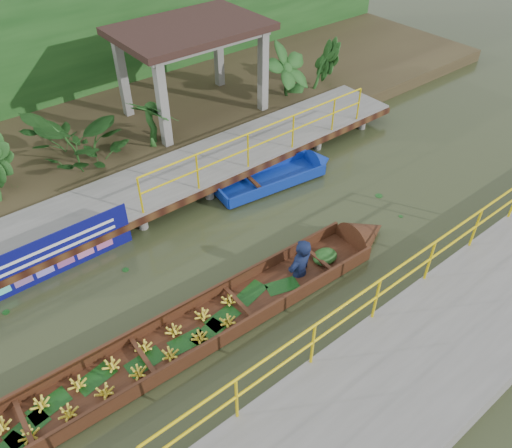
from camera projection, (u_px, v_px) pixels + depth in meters
ground at (241, 270)px, 11.29m from camera, size 80.00×80.00×0.00m
land_strip at (96, 132)px, 15.63m from camera, size 30.00×8.00×0.45m
far_dock at (162, 184)px, 13.04m from camera, size 16.00×2.06×1.66m
near_dock at (425, 362)px, 9.06m from camera, size 18.00×2.40×1.73m
pavilion at (190, 38)px, 14.68m from camera, size 4.40×3.00×3.00m
foliage_backdrop at (51, 53)px, 15.98m from camera, size 30.00×0.80×4.00m
vendor_boat at (208, 320)px, 9.87m from camera, size 10.82×1.45×2.35m
moored_blue_boat at (296, 171)px, 14.10m from camera, size 3.72×1.38×0.87m
blue_banner at (54, 255)px, 10.86m from camera, size 3.58×0.04×1.12m
tropical_plants at (148, 118)px, 13.96m from camera, size 14.45×1.45×1.82m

